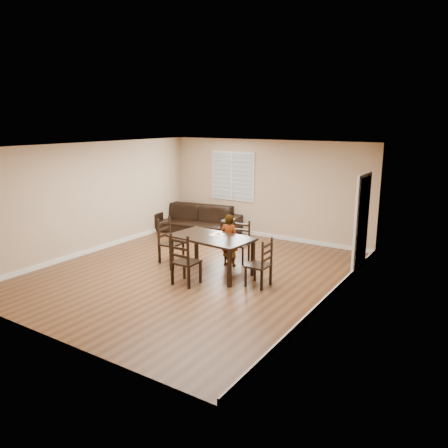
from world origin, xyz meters
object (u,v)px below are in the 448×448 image
(chair_near, at_px, (241,242))
(sofa, at_px, (196,219))
(chair_left, at_px, (167,242))
(chair_far, at_px, (182,262))
(child, at_px, (229,240))
(chair_right, at_px, (264,265))
(dining_table, at_px, (211,240))
(donut, at_px, (218,234))

(chair_near, bearing_deg, sofa, 140.90)
(chair_left, xyz_separation_m, sofa, (-1.08, 2.59, -0.08))
(chair_near, height_order, chair_left, chair_left)
(chair_far, bearing_deg, child, -94.43)
(child, bearing_deg, chair_left, 14.35)
(chair_right, bearing_deg, chair_left, -94.73)
(chair_right, bearing_deg, chair_near, -134.27)
(chair_left, height_order, chair_right, chair_left)
(chair_far, height_order, chair_right, chair_far)
(chair_near, height_order, chair_far, chair_far)
(sofa, bearing_deg, chair_near, -41.82)
(dining_table, distance_m, chair_near, 1.13)
(chair_left, bearing_deg, chair_right, -96.26)
(chair_far, distance_m, chair_right, 1.60)
(chair_far, height_order, chair_left, chair_far)
(child, bearing_deg, donut, 81.16)
(chair_right, distance_m, sofa, 4.64)
(chair_left, relative_size, donut, 10.06)
(dining_table, relative_size, child, 1.53)
(chair_near, xyz_separation_m, sofa, (-2.47, 1.60, -0.05))
(chair_right, distance_m, donut, 1.36)
(chair_near, xyz_separation_m, chair_left, (-1.39, -0.99, 0.03))
(chair_left, height_order, donut, chair_left)
(chair_near, height_order, sofa, chair_near)
(chair_near, relative_size, chair_right, 0.98)
(chair_right, relative_size, donut, 9.50)
(chair_left, distance_m, child, 1.48)
(chair_near, bearing_deg, dining_table, -100.18)
(chair_left, distance_m, chair_right, 2.64)
(chair_near, distance_m, chair_far, 2.02)
(sofa, bearing_deg, chair_left, -76.27)
(chair_left, bearing_deg, sofa, 21.02)
(chair_near, bearing_deg, donut, -98.53)
(dining_table, xyz_separation_m, chair_left, (-1.32, 0.10, -0.26))
(chair_left, bearing_deg, donut, -87.91)
(dining_table, xyz_separation_m, chair_right, (1.31, -0.11, -0.28))
(dining_table, height_order, chair_near, chair_near)
(chair_far, relative_size, child, 0.89)
(donut, bearing_deg, chair_right, -13.31)
(chair_far, distance_m, donut, 1.17)
(chair_far, relative_size, sofa, 0.40)
(chair_far, relative_size, donut, 10.32)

